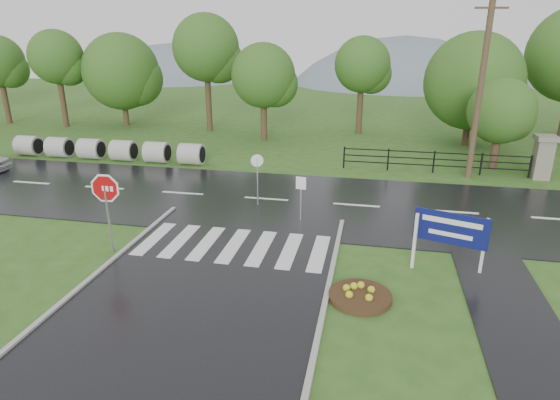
# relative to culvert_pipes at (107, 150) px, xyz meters

# --- Properties ---
(ground) EXTENTS (120.00, 120.00, 0.00)m
(ground) POSITION_rel_culvert_pipes_xyz_m (10.76, -15.00, -0.60)
(ground) COLOR #315A1E
(ground) RESTS_ON ground
(main_road) EXTENTS (90.00, 8.00, 0.04)m
(main_road) POSITION_rel_culvert_pipes_xyz_m (10.76, -5.00, -0.60)
(main_road) COLOR black
(main_road) RESTS_ON ground
(walkway) EXTENTS (2.20, 11.00, 0.04)m
(walkway) POSITION_rel_culvert_pipes_xyz_m (19.26, -11.00, -0.60)
(walkway) COLOR black
(walkway) RESTS_ON ground
(crosswalk) EXTENTS (6.50, 2.80, 0.02)m
(crosswalk) POSITION_rel_culvert_pipes_xyz_m (10.76, -10.00, -0.54)
(crosswalk) COLOR silver
(crosswalk) RESTS_ON ground
(pillar_west) EXTENTS (1.00, 1.00, 2.24)m
(pillar_west) POSITION_rel_culvert_pipes_xyz_m (23.76, 1.00, 0.58)
(pillar_west) COLOR gray
(pillar_west) RESTS_ON ground
(fence_west) EXTENTS (9.58, 0.08, 1.20)m
(fence_west) POSITION_rel_culvert_pipes_xyz_m (18.51, 1.00, 0.12)
(fence_west) COLOR black
(fence_west) RESTS_ON ground
(hills) EXTENTS (102.00, 48.00, 48.00)m
(hills) POSITION_rel_culvert_pipes_xyz_m (14.26, 50.00, -16.14)
(hills) COLOR slate
(hills) RESTS_ON ground
(treeline) EXTENTS (83.20, 5.20, 10.00)m
(treeline) POSITION_rel_culvert_pipes_xyz_m (11.76, 9.00, -0.60)
(treeline) COLOR #2B571B
(treeline) RESTS_ON ground
(culvert_pipes) EXTENTS (11.80, 1.20, 1.20)m
(culvert_pipes) POSITION_rel_culvert_pipes_xyz_m (0.00, 0.00, 0.00)
(culvert_pipes) COLOR #9E9B93
(culvert_pipes) RESTS_ON ground
(stop_sign) EXTENTS (1.32, 0.11, 2.96)m
(stop_sign) POSITION_rel_culvert_pipes_xyz_m (6.85, -11.23, 1.44)
(stop_sign) COLOR #939399
(stop_sign) RESTS_ON ground
(estate_billboard) EXTENTS (2.15, 0.74, 1.95)m
(estate_billboard) POSITION_rel_culvert_pipes_xyz_m (17.81, -10.32, 0.74)
(estate_billboard) COLOR silver
(estate_billboard) RESTS_ON ground
(flower_bed) EXTENTS (1.77, 1.77, 0.35)m
(flower_bed) POSITION_rel_culvert_pipes_xyz_m (15.25, -12.57, -0.47)
(flower_bed) COLOR #332111
(flower_bed) RESTS_ON ground
(reg_sign_small) EXTENTS (0.41, 0.07, 1.83)m
(reg_sign_small) POSITION_rel_culvert_pipes_xyz_m (12.67, -7.16, 0.72)
(reg_sign_small) COLOR #939399
(reg_sign_small) RESTS_ON ground
(reg_sign_round) EXTENTS (0.51, 0.20, 2.29)m
(reg_sign_round) POSITION_rel_culvert_pipes_xyz_m (10.58, -5.83, 0.84)
(reg_sign_round) COLOR #939399
(reg_sign_round) RESTS_ON ground
(utility_pole_east) EXTENTS (1.55, 0.46, 8.84)m
(utility_pole_east) POSITION_rel_culvert_pipes_xyz_m (20.23, 0.50, 3.89)
(utility_pole_east) COLOR #473523
(utility_pole_east) RESTS_ON ground
(entrance_tree_left) EXTENTS (3.47, 3.47, 4.91)m
(entrance_tree_left) POSITION_rel_culvert_pipes_xyz_m (21.83, 2.50, 2.55)
(entrance_tree_left) COLOR #3D2B1C
(entrance_tree_left) RESTS_ON ground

